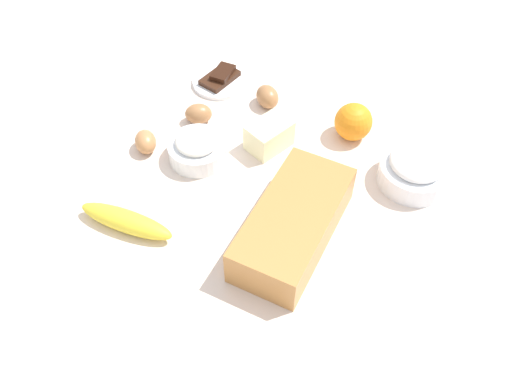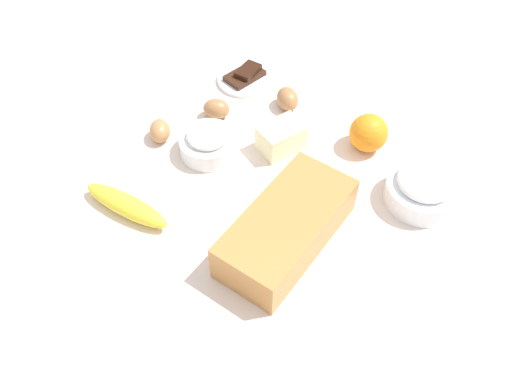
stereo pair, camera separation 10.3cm
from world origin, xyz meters
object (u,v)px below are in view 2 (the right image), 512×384
Objects in this scene: flour_bowl at (208,142)px; egg_loose at (288,99)px; egg_near_butter at (159,131)px; egg_beside_bowl at (216,109)px; orange_fruit at (369,133)px; sugar_bowl at (423,188)px; butter_block at (281,138)px; banana at (126,205)px; loaf_pan at (287,227)px; chocolate_plate at (245,77)px.

egg_loose is at bearing -7.28° from flour_bowl.
egg_near_butter is 0.14m from egg_beside_bowl.
egg_loose is (-0.01, 0.21, -0.02)m from orange_fruit.
egg_beside_bowl is 0.93× the size of egg_loose.
sugar_bowl is at bearing -65.57° from egg_near_butter.
butter_block is 0.13m from egg_loose.
sugar_bowl is 0.55m from egg_near_butter.
banana is 0.51m from orange_fruit.
banana is at bearing 112.75° from loaf_pan.
flour_bowl is at bearing 135.10° from orange_fruit.
egg_beside_bowl is at bearing 36.83° from flour_bowl.
flour_bowl is at bearing 69.31° from loaf_pan.
sugar_bowl is 0.51m from chocolate_plate.
orange_fruit is 0.33m from egg_beside_bowl.
chocolate_plate is at bearing 0.18° from egg_near_butter.
orange_fruit reaches higher than banana.
egg_loose reaches higher than banana.
sugar_bowl is at bearing -95.55° from egg_loose.
orange_fruit reaches higher than egg_loose.
flour_bowl is 0.64× the size of banana.
chocolate_plate is at bearing 13.69° from banana.
butter_block is (0.33, -0.10, 0.01)m from banana.
flour_bowl is 0.15m from butter_block.
egg_loose is (0.22, -0.03, -0.01)m from flour_bowl.
flour_bowl is at bearing 136.92° from butter_block.
flour_bowl is 0.11m from egg_beside_bowl.
flour_bowl is 0.25m from chocolate_plate.
orange_fruit is at bearing 72.63° from sugar_bowl.
egg_near_butter is at bearing 129.33° from orange_fruit.
chocolate_plate is at bearing 88.26° from egg_loose.
butter_block is (-0.12, 0.13, -0.01)m from orange_fruit.
butter_block reaches higher than banana.
orange_fruit is (0.45, -0.23, 0.02)m from banana.
chocolate_plate is (0.00, 0.13, -0.01)m from egg_loose.
sugar_bowl is at bearing -107.37° from orange_fruit.
loaf_pan is 0.30m from orange_fruit.
chocolate_plate is (0.29, 0.37, -0.03)m from loaf_pan.
egg_loose is at bearing -36.00° from egg_beside_bowl.
egg_loose reaches higher than egg_near_butter.
flour_bowl is 1.91× the size of egg_loose.
egg_beside_bowl is at bearing 101.60° from sugar_bowl.
banana is 2.11× the size of butter_block.
loaf_pan is 4.97× the size of egg_beside_bowl.
sugar_bowl is 1.56× the size of butter_block.
banana is at bearing 135.49° from sugar_bowl.
loaf_pan is at bearing -103.79° from flour_bowl.
egg_beside_bowl is 0.16m from egg_loose.
egg_beside_bowl is at bearing -16.38° from egg_near_butter.
butter_block is at bearing -82.96° from egg_beside_bowl.
butter_block is at bearing -17.34° from banana.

